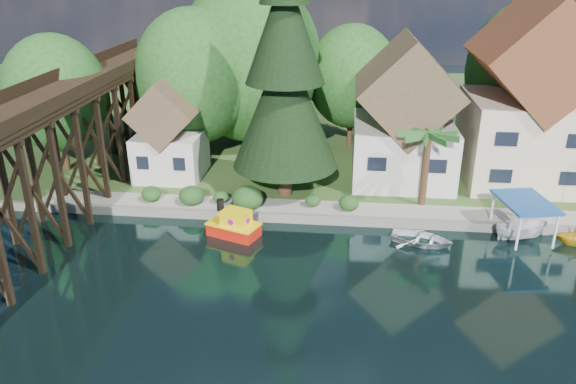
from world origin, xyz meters
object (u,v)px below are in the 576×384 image
house_left (404,120)px  palm_tree (428,137)px  house_center (528,105)px  boat_white_a (422,237)px  conifer (285,73)px  boat_canopy (522,223)px  trestle_bridge (44,154)px  tugboat (234,225)px  shed (169,135)px

house_left → palm_tree: house_left is taller
house_center → boat_white_a: size_ratio=3.62×
conifer → boat_canopy: size_ratio=3.99×
house_left → conifer: 10.54m
trestle_bridge → conifer: 16.27m
tugboat → boat_canopy: 18.23m
palm_tree → boat_canopy: palm_tree is taller
house_left → shed: (-18.00, -1.50, -1.31)m
house_center → palm_tree: house_center is taller
palm_tree → house_center: bearing=36.2°
palm_tree → boat_canopy: size_ratio=1.23×
tugboat → house_left: bearing=42.4°
boat_white_a → boat_canopy: 6.45m
boat_canopy → house_left: bearing=127.6°
boat_canopy → shed: bearing=163.4°
house_left → house_center: 9.10m
house_center → boat_canopy: size_ratio=3.01×
house_left → tugboat: house_left is taller
house_left → trestle_bridge: bearing=-154.8°
trestle_bridge → conifer: conifer is taller
trestle_bridge → house_left: house_left is taller
house_center → shed: size_ratio=1.77×
shed → palm_tree: (19.11, -3.78, 1.63)m
house_center → tugboat: house_center is taller
house_center → conifer: 18.53m
conifer → palm_tree: conifer is taller
palm_tree → boat_canopy: bearing=-32.3°
palm_tree → trestle_bridge: bearing=-167.0°
shed → boat_canopy: size_ratio=1.70×
house_left → tugboat: 15.91m
conifer → tugboat: conifer is taller
house_center → trestle_bridge: bearing=-160.5°
house_center → tugboat: (-20.29, -10.80, -5.70)m
boat_white_a → boat_canopy: size_ratio=0.83×
palm_tree → conifer: bearing=174.2°
palm_tree → shed: bearing=168.8°
trestle_bridge → house_center: bearing=19.5°
shed → palm_tree: shed is taller
boat_canopy → conifer: bearing=163.4°
conifer → boat_white_a: size_ratio=4.80×
house_left → house_center: house_center is taller
house_left → palm_tree: bearing=-78.1°
shed → boat_white_a: size_ratio=2.05×
house_left → palm_tree: (1.11, -5.28, 0.32)m
palm_tree → boat_white_a: 7.02m
conifer → boat_canopy: bearing=-16.6°
conifer → boat_white_a: 14.13m
boat_canopy → house_center: bearing=77.3°
trestle_bridge → conifer: bearing=24.5°
palm_tree → tugboat: palm_tree is taller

